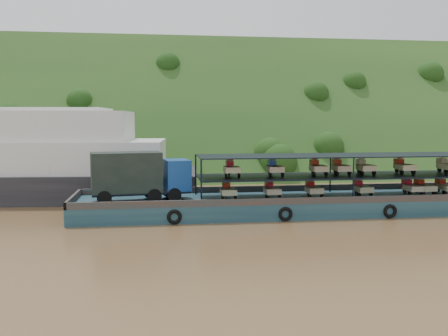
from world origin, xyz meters
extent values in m
plane|color=brown|center=(0.00, 0.00, 0.00)|extent=(160.00, 160.00, 0.00)
cube|color=#183714|center=(0.00, 36.00, 0.00)|extent=(140.00, 39.60, 39.60)
cube|color=#123141|center=(3.43, -1.12, 0.60)|extent=(35.00, 7.00, 1.20)
cube|color=#592D19|center=(3.43, 2.28, 1.45)|extent=(35.00, 0.20, 0.50)
cube|color=#592D19|center=(3.43, -4.52, 1.45)|extent=(35.00, 0.20, 0.50)
cube|color=#592D19|center=(-13.97, -1.12, 1.45)|extent=(0.20, 7.00, 0.50)
torus|color=black|center=(-6.57, -4.67, 0.55)|extent=(1.06, 0.26, 1.06)
torus|color=black|center=(1.43, -4.67, 0.55)|extent=(1.06, 0.26, 1.06)
torus|color=black|center=(9.43, -4.67, 0.55)|extent=(1.06, 0.26, 1.06)
cylinder|color=black|center=(-11.52, -2.87, 1.73)|extent=(1.11, 0.53, 1.06)
cylinder|color=black|center=(-11.87, -0.67, 1.73)|extent=(1.11, 0.53, 1.06)
cylinder|color=black|center=(-7.94, -2.31, 1.73)|extent=(1.11, 0.53, 1.06)
cylinder|color=black|center=(-8.29, -0.10, 1.73)|extent=(1.11, 0.53, 1.06)
cylinder|color=black|center=(-6.47, -2.08, 1.73)|extent=(1.11, 0.53, 1.06)
cylinder|color=black|center=(-6.82, 0.13, 1.73)|extent=(1.11, 0.53, 1.06)
cube|color=black|center=(-8.96, -1.34, 1.89)|extent=(7.51, 3.44, 0.21)
cube|color=navy|center=(-6.23, -0.91, 3.11)|extent=(2.19, 2.80, 2.34)
cube|color=black|center=(-5.34, -0.76, 3.54)|extent=(0.40, 2.11, 0.96)
cube|color=black|center=(-10.01, -1.51, 3.43)|extent=(5.44, 3.32, 2.98)
cube|color=black|center=(6.93, -1.12, 2.86)|extent=(23.00, 5.00, 0.12)
cube|color=black|center=(6.93, -1.12, 4.50)|extent=(23.00, 5.00, 0.08)
cylinder|color=black|center=(-4.57, -3.62, 2.85)|extent=(0.12, 0.12, 3.30)
cylinder|color=black|center=(-4.57, 1.38, 2.85)|extent=(0.12, 0.12, 3.30)
cylinder|color=black|center=(6.93, -3.62, 2.85)|extent=(0.12, 0.12, 3.30)
cylinder|color=black|center=(6.93, 1.38, 2.85)|extent=(0.12, 0.12, 3.30)
cylinder|color=black|center=(-2.28, -0.07, 1.46)|extent=(0.12, 0.52, 0.52)
cylinder|color=black|center=(-2.78, -1.87, 1.46)|extent=(0.14, 0.52, 0.52)
cylinder|color=black|center=(-1.78, -1.87, 1.46)|extent=(0.14, 0.52, 0.52)
cube|color=beige|center=(-2.28, -1.52, 1.80)|extent=(1.15, 1.50, 0.44)
cube|color=#B6220C|center=(-2.28, -0.37, 1.98)|extent=(0.55, 0.80, 0.80)
cube|color=#B6220C|center=(-2.28, -0.57, 2.48)|extent=(0.50, 0.10, 0.10)
cylinder|color=black|center=(1.18, -0.07, 1.46)|extent=(0.12, 0.52, 0.52)
cylinder|color=black|center=(0.68, -1.87, 1.46)|extent=(0.14, 0.52, 0.52)
cylinder|color=black|center=(1.68, -1.87, 1.46)|extent=(0.14, 0.52, 0.52)
cube|color=beige|center=(1.18, -1.52, 1.80)|extent=(1.15, 1.50, 0.44)
cube|color=#AD0B21|center=(1.18, -0.37, 1.98)|extent=(0.55, 0.80, 0.80)
cube|color=#AD0B21|center=(1.18, -0.57, 2.48)|extent=(0.50, 0.10, 0.10)
cylinder|color=black|center=(4.58, -0.07, 1.46)|extent=(0.12, 0.52, 0.52)
cylinder|color=black|center=(4.08, -1.87, 1.46)|extent=(0.14, 0.52, 0.52)
cylinder|color=black|center=(5.08, -1.87, 1.46)|extent=(0.14, 0.52, 0.52)
cube|color=beige|center=(4.58, -1.52, 1.80)|extent=(1.15, 1.50, 0.44)
cube|color=#BD0E0C|center=(4.58, -0.37, 1.98)|extent=(0.55, 0.80, 0.80)
cube|color=#BD0E0C|center=(4.58, -0.57, 2.48)|extent=(0.50, 0.10, 0.10)
cylinder|color=black|center=(8.66, -0.07, 1.46)|extent=(0.12, 0.52, 0.52)
cylinder|color=black|center=(8.16, -1.87, 1.46)|extent=(0.14, 0.52, 0.52)
cylinder|color=black|center=(9.16, -1.87, 1.46)|extent=(0.14, 0.52, 0.52)
cube|color=#C4BE8A|center=(8.66, -1.52, 1.80)|extent=(1.15, 1.50, 0.44)
cube|color=red|center=(8.66, -0.37, 1.98)|extent=(0.55, 0.80, 0.80)
cube|color=red|center=(8.66, -0.57, 2.48)|extent=(0.50, 0.10, 0.10)
cylinder|color=black|center=(12.95, -0.07, 1.46)|extent=(0.12, 0.52, 0.52)
cylinder|color=black|center=(12.45, -1.87, 1.46)|extent=(0.14, 0.52, 0.52)
cylinder|color=black|center=(13.45, -1.87, 1.46)|extent=(0.14, 0.52, 0.52)
cube|color=beige|center=(12.95, -1.52, 1.80)|extent=(1.15, 1.50, 0.44)
cube|color=red|center=(12.95, -0.37, 1.98)|extent=(0.55, 0.80, 0.80)
cube|color=red|center=(12.95, -0.57, 2.48)|extent=(0.50, 0.10, 0.10)
cylinder|color=black|center=(15.97, -0.07, 1.46)|extent=(0.12, 0.52, 0.52)
cylinder|color=black|center=(15.47, -1.87, 1.46)|extent=(0.14, 0.52, 0.52)
cube|color=beige|center=(15.97, -1.52, 1.80)|extent=(1.15, 1.50, 0.44)
cube|color=red|center=(15.97, -0.37, 1.98)|extent=(0.55, 0.80, 0.80)
cube|color=red|center=(15.97, -0.57, 2.48)|extent=(0.50, 0.10, 0.10)
cylinder|color=black|center=(14.06, -0.07, 1.46)|extent=(0.12, 0.52, 0.52)
cylinder|color=black|center=(13.56, -1.87, 1.46)|extent=(0.14, 0.52, 0.52)
cylinder|color=black|center=(14.56, -1.87, 1.46)|extent=(0.14, 0.52, 0.52)
cube|color=beige|center=(14.06, -1.52, 1.80)|extent=(1.15, 1.50, 0.44)
cube|color=red|center=(14.06, -0.37, 1.98)|extent=(0.55, 0.80, 0.80)
cube|color=red|center=(14.06, -0.57, 2.48)|extent=(0.50, 0.10, 0.10)
cylinder|color=black|center=(-2.02, -0.07, 3.18)|extent=(0.12, 0.52, 0.52)
cylinder|color=black|center=(-2.52, -1.87, 3.18)|extent=(0.14, 0.52, 0.52)
cylinder|color=black|center=(-1.52, -1.87, 3.18)|extent=(0.14, 0.52, 0.52)
cube|color=beige|center=(-2.02, -1.52, 3.52)|extent=(1.15, 1.50, 0.44)
cube|color=red|center=(-2.02, -0.37, 3.70)|extent=(0.55, 0.80, 0.80)
cube|color=red|center=(-2.02, -0.57, 4.20)|extent=(0.50, 0.10, 0.10)
cylinder|color=black|center=(1.40, -0.07, 3.18)|extent=(0.12, 0.52, 0.52)
cylinder|color=black|center=(0.90, -1.87, 3.18)|extent=(0.14, 0.52, 0.52)
cylinder|color=black|center=(1.90, -1.87, 3.18)|extent=(0.14, 0.52, 0.52)
cube|color=tan|center=(1.40, -1.52, 3.52)|extent=(1.15, 1.50, 0.44)
cube|color=#1C48AA|center=(1.40, -0.37, 3.70)|extent=(0.55, 0.80, 0.80)
cube|color=#1C48AA|center=(1.40, -0.57, 4.20)|extent=(0.50, 0.10, 0.10)
cylinder|color=black|center=(4.91, -0.07, 3.18)|extent=(0.12, 0.52, 0.52)
cylinder|color=black|center=(4.41, -1.87, 3.18)|extent=(0.14, 0.52, 0.52)
cylinder|color=black|center=(5.41, -1.87, 3.18)|extent=(0.14, 0.52, 0.52)
cube|color=tan|center=(4.91, -1.52, 3.52)|extent=(1.15, 1.50, 0.44)
cube|color=#AE250B|center=(4.91, -0.37, 3.70)|extent=(0.55, 0.80, 0.80)
cube|color=#AE250B|center=(4.91, -0.57, 4.20)|extent=(0.50, 0.10, 0.10)
cylinder|color=black|center=(8.86, -0.07, 3.18)|extent=(0.12, 0.52, 0.52)
cylinder|color=black|center=(8.36, -1.87, 3.18)|extent=(0.14, 0.52, 0.52)
cylinder|color=black|center=(9.36, -1.87, 3.18)|extent=(0.14, 0.52, 0.52)
cube|color=#BEB486|center=(8.86, -1.52, 3.52)|extent=(1.15, 1.50, 0.44)
cube|color=#C0B288|center=(8.86, -0.37, 3.70)|extent=(0.55, 0.80, 0.80)
cube|color=#C0B288|center=(8.86, -0.57, 4.20)|extent=(0.50, 0.10, 0.10)
cylinder|color=black|center=(12.19, -0.07, 3.18)|extent=(0.12, 0.52, 0.52)
cylinder|color=black|center=(11.69, -1.87, 3.18)|extent=(0.14, 0.52, 0.52)
cylinder|color=black|center=(12.69, -1.87, 3.18)|extent=(0.14, 0.52, 0.52)
cube|color=beige|center=(12.19, -1.52, 3.52)|extent=(1.15, 1.50, 0.44)
cube|color=#AB1A0B|center=(12.19, -0.37, 3.70)|extent=(0.55, 0.80, 0.80)
cube|color=#AB1A0B|center=(12.19, -0.57, 4.20)|extent=(0.50, 0.10, 0.10)
cylinder|color=black|center=(16.02, -0.07, 3.18)|extent=(0.12, 0.52, 0.52)
cylinder|color=black|center=(15.52, -1.87, 3.18)|extent=(0.14, 0.52, 0.52)
cube|color=#C5B98B|center=(16.02, -0.37, 3.70)|extent=(0.55, 0.80, 0.80)
cube|color=#C5B98B|center=(16.02, -0.57, 4.20)|extent=(0.50, 0.10, 0.10)
cylinder|color=black|center=(6.81, -0.07, 3.18)|extent=(0.12, 0.52, 0.52)
cylinder|color=black|center=(6.31, -1.87, 3.18)|extent=(0.14, 0.52, 0.52)
cylinder|color=black|center=(7.31, -1.87, 3.18)|extent=(0.14, 0.52, 0.52)
cube|color=tan|center=(6.81, -1.52, 3.52)|extent=(1.15, 1.50, 0.44)
cube|color=#AE250B|center=(6.81, -0.37, 3.70)|extent=(0.55, 0.80, 0.80)
cube|color=#AE250B|center=(6.81, -0.57, 4.20)|extent=(0.50, 0.10, 0.10)
camera|label=1|loc=(-7.83, -39.21, 7.34)|focal=40.00mm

